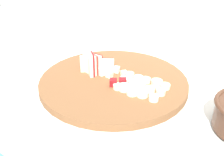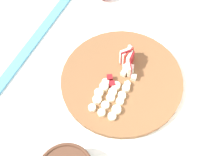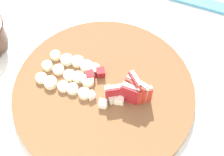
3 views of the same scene
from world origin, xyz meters
The scene contains 4 objects.
cutting_board centered at (-0.04, -0.04, 0.93)m, with size 0.42×0.42×0.02m, color brown.
apple_wedge_fan centered at (-0.11, -0.04, 0.97)m, with size 0.10×0.06×0.07m.
apple_dice_pile centered at (-0.05, -0.03, 0.95)m, with size 0.11×0.09×0.02m.
banana_slice_rows centered at (0.05, -0.04, 0.95)m, with size 0.14×0.11×0.02m.
Camera 3 is at (-0.19, 0.28, 1.55)m, focal length 49.84 mm.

